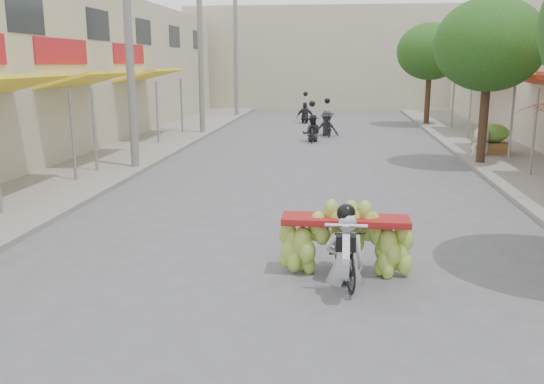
{
  "coord_description": "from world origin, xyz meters",
  "views": [
    {
      "loc": [
        0.83,
        -4.96,
        3.27
      ],
      "look_at": [
        -0.27,
        4.57,
        1.1
      ],
      "focal_mm": 38.0,
      "sensor_mm": 36.0,
      "label": 1
    }
  ],
  "objects": [
    {
      "name": "pedestrian",
      "position": [
        5.76,
        15.54,
        1.06
      ],
      "size": [
        1.07,
        0.98,
        1.88
      ],
      "rotation": [
        0.0,
        0.0,
        3.74
      ],
      "color": "silver",
      "rests_on": "ground"
    },
    {
      "name": "utility_pole_mid",
      "position": [
        -5.4,
        12.0,
        4.03
      ],
      "size": [
        0.6,
        0.24,
        8.0
      ],
      "color": "slate",
      "rests_on": "ground"
    },
    {
      "name": "utility_pole_far",
      "position": [
        -5.4,
        21.0,
        4.03
      ],
      "size": [
        0.6,
        0.24,
        8.0
      ],
      "color": "slate",
      "rests_on": "ground"
    },
    {
      "name": "sidewalk_left",
      "position": [
        -7.0,
        15.0,
        0.06
      ],
      "size": [
        4.0,
        60.0,
        0.12
      ],
      "primitive_type": "cube",
      "color": "gray",
      "rests_on": "ground"
    },
    {
      "name": "far_building",
      "position": [
        0.0,
        38.0,
        3.5
      ],
      "size": [
        20.0,
        6.0,
        7.0
      ],
      "primitive_type": "cube",
      "color": "#B6AD90",
      "rests_on": "ground"
    },
    {
      "name": "bg_motorbike_a",
      "position": [
        -0.28,
        19.2,
        0.73
      ],
      "size": [
        0.81,
        1.7,
        1.95
      ],
      "color": "black",
      "rests_on": "ground"
    },
    {
      "name": "bg_motorbike_c",
      "position": [
        -1.0,
        26.66,
        0.83
      ],
      "size": [
        1.0,
        1.48,
        1.95
      ],
      "color": "black",
      "rests_on": "ground"
    },
    {
      "name": "bg_motorbike_b",
      "position": [
        0.3,
        21.1,
        0.82
      ],
      "size": [
        1.15,
        1.97,
        1.95
      ],
      "color": "black",
      "rests_on": "ground"
    },
    {
      "name": "street_tree_far",
      "position": [
        5.4,
        26.0,
        3.78
      ],
      "size": [
        3.4,
        3.4,
        5.25
      ],
      "color": "#3A2719",
      "rests_on": "ground"
    },
    {
      "name": "banana_motorbike",
      "position": [
        0.97,
        3.5,
        0.7
      ],
      "size": [
        2.2,
        1.8,
        2.08
      ],
      "color": "black",
      "rests_on": "ground"
    },
    {
      "name": "sidewalk_right",
      "position": [
        7.0,
        15.0,
        0.06
      ],
      "size": [
        4.0,
        60.0,
        0.12
      ],
      "primitive_type": "cube",
      "color": "gray",
      "rests_on": "ground"
    },
    {
      "name": "utility_pole_back",
      "position": [
        -5.4,
        30.0,
        4.03
      ],
      "size": [
        0.6,
        0.24,
        8.0
      ],
      "color": "slate",
      "rests_on": "ground"
    },
    {
      "name": "street_tree_mid",
      "position": [
        5.4,
        14.0,
        3.78
      ],
      "size": [
        3.4,
        3.4,
        5.25
      ],
      "color": "#3A2719",
      "rests_on": "ground"
    },
    {
      "name": "produce_crate_far",
      "position": [
        6.2,
        16.0,
        0.71
      ],
      "size": [
        1.2,
        0.88,
        1.16
      ],
      "color": "olive",
      "rests_on": "ground"
    }
  ]
}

